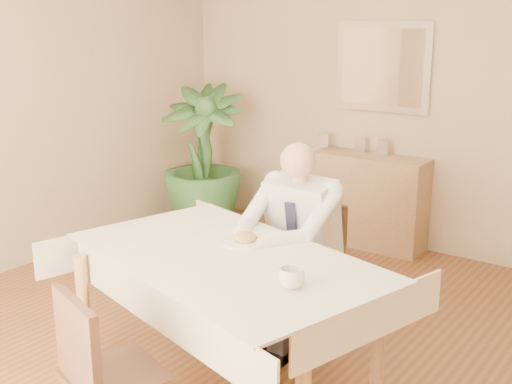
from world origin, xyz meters
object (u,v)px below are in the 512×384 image
Objects in this scene: dining_table at (226,270)px; chair_far at (312,259)px; coffee_mug at (291,278)px; potted_palm at (203,159)px; sideboard at (368,201)px; seated_man at (288,236)px; chair_near at (100,371)px.

dining_table is 2.38× the size of chair_far.
chair_far is 1.19m from coffee_mug.
sideboard is at bearing 18.87° from potted_palm.
potted_palm is (-1.89, 2.00, 0.01)m from dining_table.
potted_palm reaches higher than coffee_mug.
seated_man is at bearing -78.75° from sideboard.
potted_palm is at bearing 147.81° from dining_table.
potted_palm reaches higher than chair_far.
coffee_mug is (0.51, -0.14, 0.13)m from dining_table.
seated_man reaches higher than chair_near.
chair_near is at bearing -56.67° from potted_palm.
chair_near is 7.05× the size of coffee_mug.
potted_palm reaches higher than chair_near.
dining_table is at bearing -82.36° from chair_far.
seated_man reaches higher than chair_far.
seated_man is 1.97m from sideboard.
coffee_mug is 0.12× the size of sideboard.
sideboard is (-0.42, 1.91, -0.29)m from seated_man.
chair_far is at bearing 106.59° from chair_near.
seated_man is at bearing -82.36° from chair_far.
sideboard is (-0.42, 2.50, -0.26)m from dining_table.
coffee_mug reaches higher than chair_far.
potted_palm is (-2.39, 2.14, -0.12)m from coffee_mug.
seated_man is at bearing -36.65° from potted_palm.
chair_near is at bearing -90.65° from seated_man.
sideboard is 0.74× the size of potted_palm.
coffee_mug is at bearing -1.36° from dining_table.
coffee_mug is (0.51, -0.74, 0.11)m from seated_man.
chair_near is 0.68× the size of seated_man.
chair_near is (-0.02, -0.85, -0.19)m from dining_table.
coffee_mug reaches higher than sideboard.
dining_table is 2.55m from sideboard.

